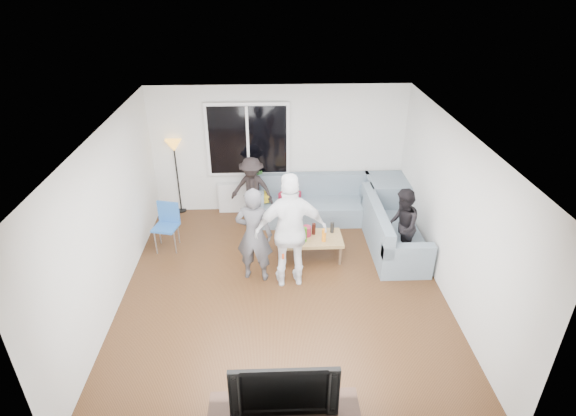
{
  "coord_description": "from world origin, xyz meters",
  "views": [
    {
      "loc": [
        -0.15,
        -5.78,
        4.58
      ],
      "look_at": [
        0.1,
        0.6,
        1.15
      ],
      "focal_mm": 28.49,
      "sensor_mm": 36.0,
      "label": 1
    }
  ],
  "objects_px": {
    "player_left": "(254,235)",
    "spectator_back": "(252,189)",
    "spectator_right": "(402,226)",
    "side_chair": "(166,228)",
    "player_right": "(291,231)",
    "sofa_back_section": "(313,200)",
    "coffee_table": "(310,247)",
    "floor_lamp": "(177,177)",
    "television": "(284,384)",
    "sofa_right_section": "(394,227)"
  },
  "relations": [
    {
      "from": "side_chair",
      "to": "spectator_back",
      "type": "xyz_separation_m",
      "value": [
        1.51,
        1.02,
        0.24
      ]
    },
    {
      "from": "player_left",
      "to": "spectator_back",
      "type": "bearing_deg",
      "value": -75.87
    },
    {
      "from": "sofa_back_section",
      "to": "coffee_table",
      "type": "relative_size",
      "value": 2.09
    },
    {
      "from": "sofa_right_section",
      "to": "spectator_back",
      "type": "relative_size",
      "value": 1.5
    },
    {
      "from": "sofa_back_section",
      "to": "sofa_right_section",
      "type": "height_order",
      "value": "same"
    },
    {
      "from": "sofa_back_section",
      "to": "television",
      "type": "distance_m",
      "value": 4.84
    },
    {
      "from": "floor_lamp",
      "to": "spectator_right",
      "type": "relative_size",
      "value": 1.16
    },
    {
      "from": "side_chair",
      "to": "floor_lamp",
      "type": "height_order",
      "value": "floor_lamp"
    },
    {
      "from": "floor_lamp",
      "to": "player_right",
      "type": "relative_size",
      "value": 0.82
    },
    {
      "from": "sofa_back_section",
      "to": "coffee_table",
      "type": "xyz_separation_m",
      "value": [
        -0.16,
        -1.36,
        -0.22
      ]
    },
    {
      "from": "spectator_right",
      "to": "side_chair",
      "type": "bearing_deg",
      "value": -84.56
    },
    {
      "from": "side_chair",
      "to": "spectator_back",
      "type": "height_order",
      "value": "spectator_back"
    },
    {
      "from": "sofa_right_section",
      "to": "side_chair",
      "type": "height_order",
      "value": "side_chair"
    },
    {
      "from": "coffee_table",
      "to": "player_right",
      "type": "relative_size",
      "value": 0.58
    },
    {
      "from": "side_chair",
      "to": "player_left",
      "type": "bearing_deg",
      "value": -16.17
    },
    {
      "from": "spectator_right",
      "to": "television",
      "type": "relative_size",
      "value": 1.21
    },
    {
      "from": "floor_lamp",
      "to": "player_right",
      "type": "bearing_deg",
      "value": -48.87
    },
    {
      "from": "coffee_table",
      "to": "player_left",
      "type": "distance_m",
      "value": 1.25
    },
    {
      "from": "spectator_back",
      "to": "floor_lamp",
      "type": "bearing_deg",
      "value": -177.44
    },
    {
      "from": "side_chair",
      "to": "television",
      "type": "distance_m",
      "value": 4.28
    },
    {
      "from": "side_chair",
      "to": "player_right",
      "type": "height_order",
      "value": "player_right"
    },
    {
      "from": "sofa_back_section",
      "to": "spectator_back",
      "type": "bearing_deg",
      "value": 178.57
    },
    {
      "from": "side_chair",
      "to": "spectator_back",
      "type": "distance_m",
      "value": 1.84
    },
    {
      "from": "floor_lamp",
      "to": "television",
      "type": "height_order",
      "value": "floor_lamp"
    },
    {
      "from": "side_chair",
      "to": "sofa_right_section",
      "type": "bearing_deg",
      "value": 11.99
    },
    {
      "from": "sofa_right_section",
      "to": "coffee_table",
      "type": "height_order",
      "value": "sofa_right_section"
    },
    {
      "from": "side_chair",
      "to": "player_right",
      "type": "bearing_deg",
      "value": -12.56
    },
    {
      "from": "coffee_table",
      "to": "floor_lamp",
      "type": "xyz_separation_m",
      "value": [
        -2.55,
        1.79,
        0.58
      ]
    },
    {
      "from": "sofa_right_section",
      "to": "spectator_back",
      "type": "xyz_separation_m",
      "value": [
        -2.56,
        1.14,
        0.24
      ]
    },
    {
      "from": "sofa_back_section",
      "to": "player_right",
      "type": "distance_m",
      "value": 2.2
    },
    {
      "from": "sofa_right_section",
      "to": "player_right",
      "type": "xyz_separation_m",
      "value": [
        -1.89,
        -0.95,
        0.53
      ]
    },
    {
      "from": "sofa_right_section",
      "to": "floor_lamp",
      "type": "bearing_deg",
      "value": 69.23
    },
    {
      "from": "player_right",
      "to": "television",
      "type": "xyz_separation_m",
      "value": [
        -0.19,
        -2.7,
        -0.19
      ]
    },
    {
      "from": "sofa_back_section",
      "to": "coffee_table",
      "type": "distance_m",
      "value": 1.39
    },
    {
      "from": "floor_lamp",
      "to": "spectator_right",
      "type": "distance_m",
      "value": 4.51
    },
    {
      "from": "player_right",
      "to": "spectator_back",
      "type": "height_order",
      "value": "player_right"
    },
    {
      "from": "spectator_right",
      "to": "spectator_back",
      "type": "xyz_separation_m",
      "value": [
        -2.56,
        1.54,
        -0.01
      ]
    },
    {
      "from": "floor_lamp",
      "to": "player_left",
      "type": "xyz_separation_m",
      "value": [
        1.61,
        -2.34,
        0.03
      ]
    },
    {
      "from": "spectator_right",
      "to": "spectator_back",
      "type": "relative_size",
      "value": 1.01
    },
    {
      "from": "floor_lamp",
      "to": "player_left",
      "type": "height_order",
      "value": "player_left"
    },
    {
      "from": "sofa_back_section",
      "to": "player_right",
      "type": "xyz_separation_m",
      "value": [
        -0.53,
        -2.07,
        0.53
      ]
    },
    {
      "from": "spectator_right",
      "to": "television",
      "type": "xyz_separation_m",
      "value": [
        -2.08,
        -3.26,
        0.09
      ]
    },
    {
      "from": "spectator_right",
      "to": "player_left",
      "type": "bearing_deg",
      "value": -68.01
    },
    {
      "from": "spectator_right",
      "to": "sofa_right_section",
      "type": "bearing_deg",
      "value": -167.21
    },
    {
      "from": "player_left",
      "to": "sofa_right_section",
      "type": "bearing_deg",
      "value": -150.74
    },
    {
      "from": "sofa_back_section",
      "to": "player_right",
      "type": "bearing_deg",
      "value": -104.39
    },
    {
      "from": "spectator_back",
      "to": "television",
      "type": "relative_size",
      "value": 1.19
    },
    {
      "from": "floor_lamp",
      "to": "spectator_back",
      "type": "bearing_deg",
      "value": -14.92
    },
    {
      "from": "sofa_back_section",
      "to": "spectator_back",
      "type": "relative_size",
      "value": 1.73
    },
    {
      "from": "side_chair",
      "to": "player_left",
      "type": "xyz_separation_m",
      "value": [
        1.61,
        -0.92,
        0.38
      ]
    }
  ]
}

